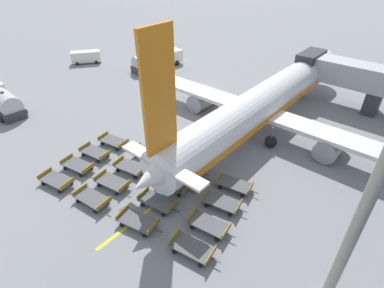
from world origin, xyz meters
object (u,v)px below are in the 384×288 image
(baggage_dolly_row_mid_b_col_a, at_px, (95,152))
(baggage_dolly_row_mid_a_col_b, at_px, (112,182))
(baggage_dolly_row_near_col_c, at_px, (138,221))
(baggage_dolly_row_far_col_b, at_px, (148,153))
(baggage_dolly_row_mid_a_col_a, at_px, (78,165))
(fuel_tanker_primary, at_px, (4,103))
(baggage_dolly_row_mid_a_col_d, at_px, (209,225))
(baggage_dolly_row_mid_b_col_b, at_px, (130,167))
(baggage_dolly_row_near_col_d, at_px, (192,248))
(baggage_dolly_row_mid_b_col_c, at_px, (173,184))
(baggage_dolly_row_far_col_c, at_px, (189,167))
(fuel_tanker_secondary, at_px, (155,61))
(baggage_dolly_row_mid_a_col_c, at_px, (157,202))
(baggage_dolly_row_mid_b_col_d, at_px, (222,202))
(airplane, at_px, (263,103))
(baggage_dolly_row_far_col_d, at_px, (234,184))
(service_van, at_px, (86,57))
(baggage_dolly_row_far_col_a, at_px, (113,141))
(baggage_dolly_row_near_col_b, at_px, (92,199))
(baggage_dolly_row_near_col_a, at_px, (56,180))

(baggage_dolly_row_mid_b_col_a, bearing_deg, baggage_dolly_row_mid_a_col_b, -16.06)
(baggage_dolly_row_near_col_c, relative_size, baggage_dolly_row_far_col_b, 1.00)
(baggage_dolly_row_mid_a_col_a, height_order, baggage_dolly_row_mid_b_col_a, same)
(fuel_tanker_primary, distance_m, baggage_dolly_row_mid_a_col_a, 17.31)
(baggage_dolly_row_mid_a_col_d, relative_size, baggage_dolly_row_mid_b_col_b, 1.00)
(baggage_dolly_row_near_col_d, relative_size, baggage_dolly_row_mid_a_col_a, 1.00)
(baggage_dolly_row_mid_b_col_c, distance_m, baggage_dolly_row_far_col_c, 2.68)
(baggage_dolly_row_mid_a_col_d, relative_size, baggage_dolly_row_mid_b_col_a, 1.00)
(fuel_tanker_secondary, xyz_separation_m, baggage_dolly_row_mid_b_col_c, (24.25, -19.24, -0.80))
(baggage_dolly_row_mid_a_col_a, xyz_separation_m, baggage_dolly_row_mid_a_col_c, (9.21, 1.92, 0.00))
(fuel_tanker_primary, bearing_deg, baggage_dolly_row_mid_b_col_d, 10.36)
(airplane, xyz_separation_m, fuel_tanker_primary, (-25.81, -18.73, -1.78))
(baggage_dolly_row_far_col_b, distance_m, baggage_dolly_row_far_col_c, 4.74)
(fuel_tanker_secondary, distance_m, baggage_dolly_row_far_col_d, 32.32)
(baggage_dolly_row_mid_b_col_d, bearing_deg, baggage_dolly_row_near_col_c, -120.19)
(service_van, distance_m, baggage_dolly_row_mid_b_col_b, 33.95)
(baggage_dolly_row_near_col_c, bearing_deg, baggage_dolly_row_near_col_d, 12.28)
(baggage_dolly_row_near_col_c, relative_size, baggage_dolly_row_mid_b_col_b, 1.00)
(baggage_dolly_row_mid_a_col_c, height_order, baggage_dolly_row_mid_b_col_a, same)
(baggage_dolly_row_mid_a_col_c, height_order, baggage_dolly_row_mid_a_col_d, same)
(baggage_dolly_row_mid_b_col_b, bearing_deg, baggage_dolly_row_mid_b_col_d, 13.57)
(baggage_dolly_row_far_col_d, bearing_deg, baggage_dolly_row_far_col_b, -167.49)
(baggage_dolly_row_near_col_c, height_order, baggage_dolly_row_mid_a_col_a, same)
(baggage_dolly_row_near_col_c, height_order, baggage_dolly_row_far_col_a, same)
(baggage_dolly_row_near_col_d, bearing_deg, baggage_dolly_row_mid_a_col_d, 101.70)
(airplane, height_order, baggage_dolly_row_mid_a_col_a, airplane)
(fuel_tanker_primary, relative_size, baggage_dolly_row_mid_a_col_b, 2.01)
(baggage_dolly_row_mid_b_col_c, bearing_deg, baggage_dolly_row_mid_b_col_a, -167.42)
(baggage_dolly_row_far_col_c, bearing_deg, baggage_dolly_row_far_col_d, 11.62)
(airplane, bearing_deg, baggage_dolly_row_far_col_c, -92.61)
(baggage_dolly_row_near_col_b, xyz_separation_m, baggage_dolly_row_near_col_d, (9.38, 2.05, 0.00))
(baggage_dolly_row_mid_a_col_a, bearing_deg, fuel_tanker_secondary, 123.55)
(fuel_tanker_primary, bearing_deg, baggage_dolly_row_mid_b_col_b, 8.95)
(baggage_dolly_row_mid_b_col_a, bearing_deg, fuel_tanker_secondary, 125.16)
(baggage_dolly_row_near_col_a, xyz_separation_m, baggage_dolly_row_near_col_b, (4.37, 0.91, 0.00))
(fuel_tanker_primary, height_order, baggage_dolly_row_mid_a_col_b, fuel_tanker_primary)
(baggage_dolly_row_mid_b_col_c, height_order, baggage_dolly_row_far_col_b, same)
(fuel_tanker_secondary, xyz_separation_m, service_van, (-11.34, -6.41, -0.13))
(baggage_dolly_row_mid_b_col_c, xyz_separation_m, baggage_dolly_row_mid_b_col_d, (4.52, 1.08, 0.00))
(baggage_dolly_row_mid_a_col_c, bearing_deg, airplane, 92.37)
(service_van, bearing_deg, baggage_dolly_row_far_col_c, -16.29)
(baggage_dolly_row_near_col_a, xyz_separation_m, baggage_dolly_row_near_col_d, (13.75, 2.96, 0.00))
(baggage_dolly_row_near_col_c, xyz_separation_m, baggage_dolly_row_mid_b_col_a, (-10.31, 2.79, 0.00))
(baggage_dolly_row_mid_a_col_a, xyz_separation_m, baggage_dolly_row_mid_a_col_b, (4.49, 0.83, 0.00))
(baggage_dolly_row_near_col_c, height_order, baggage_dolly_row_mid_a_col_b, same)
(service_van, bearing_deg, baggage_dolly_row_near_col_d, -21.95)
(airplane, distance_m, baggage_dolly_row_mid_a_col_c, 16.94)
(baggage_dolly_row_mid_a_col_c, height_order, baggage_dolly_row_mid_b_col_c, same)
(service_van, bearing_deg, baggage_dolly_row_far_col_a, -25.57)
(baggage_dolly_row_mid_b_col_d, height_order, baggage_dolly_row_far_col_d, same)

